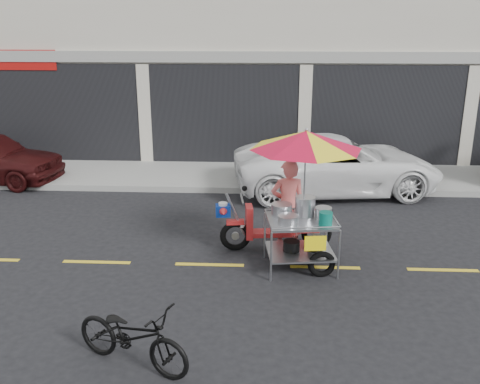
{
  "coord_description": "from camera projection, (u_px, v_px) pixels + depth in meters",
  "views": [
    {
      "loc": [
        -1.03,
        -8.42,
        4.08
      ],
      "look_at": [
        -1.5,
        0.6,
        1.15
      ],
      "focal_mm": 40.0,
      "sensor_mm": 36.0,
      "label": 1
    }
  ],
  "objects": [
    {
      "name": "ground",
      "position": [
        325.0,
        267.0,
        9.21
      ],
      "size": [
        90.0,
        90.0,
        0.0
      ],
      "primitive_type": "plane",
      "color": "black"
    },
    {
      "name": "sidewalk",
      "position": [
        305.0,
        175.0,
        14.41
      ],
      "size": [
        45.0,
        3.0,
        0.15
      ],
      "primitive_type": "cube",
      "color": "gray",
      "rests_on": "ground"
    },
    {
      "name": "white_pickup",
      "position": [
        337.0,
        164.0,
        13.06
      ],
      "size": [
        5.3,
        3.01,
        1.4
      ],
      "primitive_type": "imported",
      "rotation": [
        0.0,
        0.0,
        1.71
      ],
      "color": "white",
      "rests_on": "ground"
    },
    {
      "name": "food_vendor_rig",
      "position": [
        297.0,
        177.0,
        9.06
      ],
      "size": [
        2.58,
        2.06,
        2.43
      ],
      "rotation": [
        0.0,
        0.0,
        0.12
      ],
      "color": "black",
      "rests_on": "ground"
    },
    {
      "name": "centerline",
      "position": [
        325.0,
        267.0,
        9.21
      ],
      "size": [
        42.0,
        0.1,
        0.01
      ],
      "primitive_type": "cube",
      "color": "gold",
      "rests_on": "ground"
    },
    {
      "name": "near_bicycle",
      "position": [
        132.0,
        336.0,
        6.48
      ],
      "size": [
        1.71,
        1.18,
        0.85
      ],
      "primitive_type": "imported",
      "rotation": [
        0.0,
        0.0,
        1.15
      ],
      "color": "black",
      "rests_on": "ground"
    },
    {
      "name": "shophouse_block",
      "position": [
        385.0,
        14.0,
        17.82
      ],
      "size": [
        36.0,
        8.11,
        10.4
      ],
      "color": "beige",
      "rests_on": "ground"
    }
  ]
}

